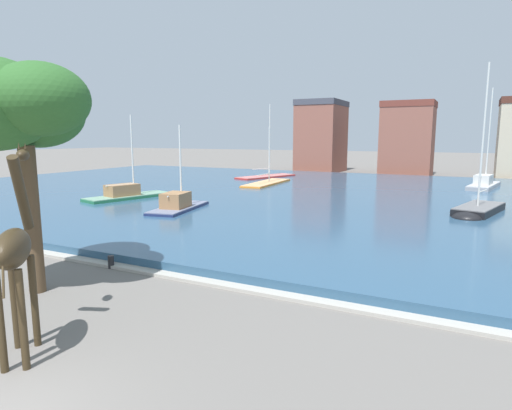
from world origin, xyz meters
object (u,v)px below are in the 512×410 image
shade_tree (17,107)px  sailboat_red (271,178)px  sailboat_orange (270,184)px  sailboat_black (476,213)px  sailboat_grey (485,186)px  sailboat_green (134,197)px  mooring_bollard (111,262)px  sailboat_navy (181,207)px  giraffe_statue (15,251)px

shade_tree → sailboat_red: bearing=102.7°
sailboat_orange → shade_tree: size_ratio=1.27×
sailboat_black → shade_tree: 25.06m
sailboat_red → sailboat_orange: size_ratio=0.99×
sailboat_grey → shade_tree: sailboat_grey is taller
sailboat_green → mooring_bollard: (10.96, -13.33, -0.26)m
sailboat_navy → mooring_bollard: 11.67m
sailboat_black → giraffe_statue: bearing=-112.5°
sailboat_green → sailboat_red: size_ratio=0.84×
sailboat_green → sailboat_grey: 31.63m
giraffe_statue → sailboat_navy: sailboat_navy is taller
sailboat_green → mooring_bollard: sailboat_green is taller
sailboat_green → shade_tree: bearing=-57.3°
sailboat_green → sailboat_navy: 6.93m
sailboat_green → sailboat_orange: size_ratio=0.83×
sailboat_orange → shade_tree: (5.60, -30.96, 5.74)m
sailboat_grey → giraffe_statue: bearing=-104.8°
sailboat_red → mooring_bollard: (8.79, -34.20, -0.09)m
shade_tree → mooring_bollard: bearing=84.2°
sailboat_grey → shade_tree: (-13.98, -36.40, 5.47)m
sailboat_navy → sailboat_black: size_ratio=0.70×
sailboat_grey → mooring_bollard: bearing=-112.4°
sailboat_green → sailboat_red: sailboat_red is taller
sailboat_red → sailboat_grey: bearing=-2.6°
sailboat_green → sailboat_red: bearing=84.1°
sailboat_green → sailboat_navy: size_ratio=1.21×
sailboat_black → shade_tree: bearing=-122.8°
giraffe_statue → sailboat_green: bearing=126.3°
sailboat_red → mooring_bollard: size_ratio=19.02×
sailboat_red → shade_tree: sailboat_red is taller
sailboat_navy → mooring_bollard: bearing=-67.2°
giraffe_statue → sailboat_grey: (10.40, 39.24, -1.96)m
sailboat_black → sailboat_green: bearing=-170.5°
giraffe_statue → sailboat_black: sailboat_black is taller
sailboat_green → shade_tree: size_ratio=1.06×
sailboat_red → sailboat_orange: (2.86, -6.44, -0.02)m
sailboat_grey → sailboat_red: bearing=177.4°
mooring_bollard → sailboat_green: bearing=129.4°
sailboat_red → giraffe_statue: bearing=-73.3°
giraffe_statue → sailboat_black: 25.37m
giraffe_statue → shade_tree: 5.76m
sailboat_green → sailboat_grey: bearing=38.9°
mooring_bollard → sailboat_navy: bearing=112.8°
sailboat_red → shade_tree: bearing=-77.3°
sailboat_grey → mooring_bollard: (-13.65, -33.19, -0.34)m
sailboat_green → sailboat_black: bearing=9.5°
sailboat_orange → sailboat_black: 21.55m
giraffe_statue → sailboat_red: (-12.04, 40.24, -2.21)m
sailboat_red → shade_tree: (8.46, -37.41, 5.72)m
sailboat_navy → sailboat_orange: bearing=94.7°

